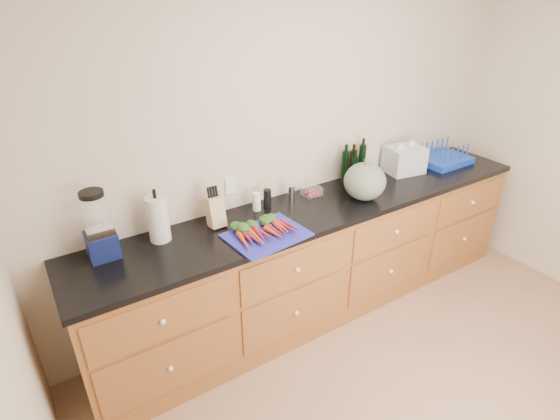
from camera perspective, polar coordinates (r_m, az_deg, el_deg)
wall_back at (r=3.29m, az=2.56°, el=8.58°), size 4.10×0.05×2.60m
cabinets at (r=3.44m, az=5.41°, el=-6.50°), size 3.60×0.64×0.90m
countertop at (r=3.20m, az=5.74°, el=0.49°), size 3.64×0.62×0.04m
cutting_board at (r=2.78m, az=-1.78°, el=-3.28°), size 0.53×0.42×0.01m
carrots at (r=2.79m, az=-2.17°, el=-2.46°), size 0.37×0.27×0.05m
squash at (r=3.26m, az=11.02°, el=3.69°), size 0.31×0.31×0.28m
blender_appliance at (r=2.70m, az=-22.57°, el=-2.31°), size 0.17×0.17×0.42m
paper_towel at (r=2.78m, az=-15.64°, el=-1.16°), size 0.13×0.13×0.29m
knife_block at (r=2.89m, az=-8.46°, el=-0.20°), size 0.10×0.10×0.20m
grinder_salt at (r=3.07m, az=-3.07°, el=1.10°), size 0.06×0.06×0.13m
grinder_pepper at (r=3.10m, az=-1.67°, el=1.53°), size 0.05×0.05×0.14m
canister_chrome at (r=3.21m, az=1.48°, el=2.23°), size 0.05×0.05×0.12m
tomato_box at (r=3.31m, az=4.18°, el=2.48°), size 0.13×0.11×0.06m
bottles at (r=3.56m, az=9.58°, el=5.74°), size 0.23×0.12×0.28m
grocery_bag at (r=3.83m, az=15.93°, el=6.36°), size 0.33×0.29×0.22m
dish_rack at (r=4.17m, az=20.51°, el=6.39°), size 0.44×0.35×0.18m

